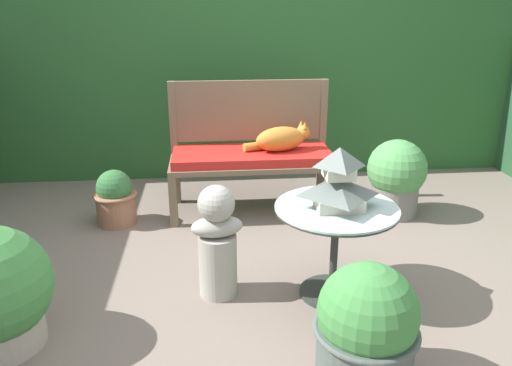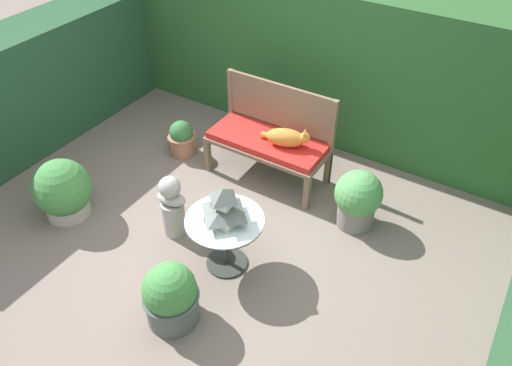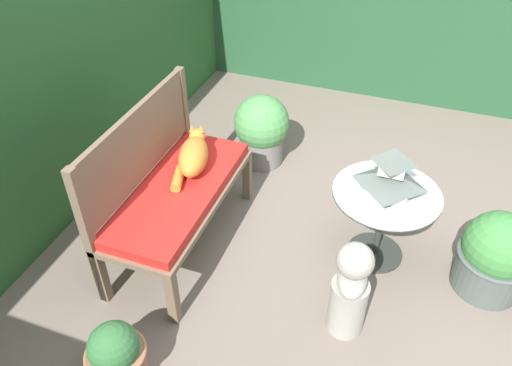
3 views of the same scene
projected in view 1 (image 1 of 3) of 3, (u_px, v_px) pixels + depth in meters
ground at (286, 273)px, 3.16m from camera, size 30.00×30.00×0.00m
foliage_hedge_back at (251, 77)px, 5.10m from camera, size 6.40×0.94×1.79m
garden_bench at (252, 160)px, 3.97m from camera, size 1.30×0.55×0.51m
bench_backrest at (249, 118)px, 4.12m from camera, size 1.30×0.06×1.03m
cat at (281, 139)px, 3.94m from camera, size 0.54×0.31×0.22m
patio_table at (336, 226)px, 2.79m from camera, size 0.69×0.69×0.56m
pagoda_birdhouse at (338, 182)px, 2.70m from camera, size 0.34×0.34×0.34m
garden_bust at (217, 242)px, 2.83m from camera, size 0.31×0.22×0.68m
potted_plant_bench_left at (115, 198)px, 3.82m from camera, size 0.33×0.33×0.43m
potted_plant_bench_right at (396, 177)px, 3.95m from camera, size 0.46×0.46×0.62m
potted_plant_table_far at (366, 329)px, 2.17m from camera, size 0.47×0.47×0.58m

